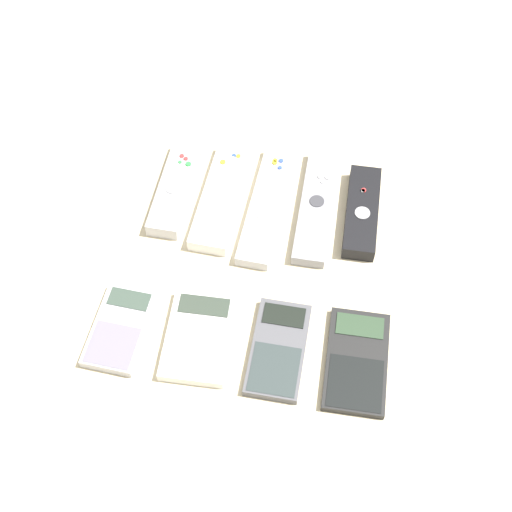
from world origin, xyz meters
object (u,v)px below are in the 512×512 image
remote_0 (176,188)px  calculator_0 (120,328)px  calculator_1 (199,337)px  remote_4 (362,212)px  remote_3 (316,206)px  remote_2 (270,206)px  remote_1 (222,197)px  calculator_2 (278,349)px  calculator_3 (357,361)px

remote_0 → calculator_0: size_ratio=1.36×
remote_0 → calculator_1: 0.26m
remote_0 → remote_4: bearing=1.4°
remote_3 → calculator_1: 0.28m
remote_3 → calculator_0: (-0.24, -0.25, -0.00)m
calculator_0 → calculator_1: size_ratio=0.96×
remote_2 → calculator_0: 0.29m
remote_1 → calculator_2: 0.27m
remote_1 → calculator_0: size_ratio=1.56×
remote_4 → calculator_3: remote_4 is taller
remote_2 → remote_0: bearing=179.9°
remote_3 → calculator_0: remote_3 is taller
remote_0 → calculator_0: bearing=-93.5°
remote_0 → remote_1: 0.07m
remote_1 → remote_4: size_ratio=1.26×
calculator_0 → calculator_2: (0.22, 0.01, -0.00)m
remote_2 → remote_4: (0.14, 0.01, 0.00)m
remote_0 → calculator_2: bearing=-49.7°
remote_2 → calculator_3: size_ratio=1.50×
calculator_0 → calculator_1: (0.11, 0.00, 0.00)m
remote_0 → remote_1: bearing=-1.7°
remote_1 → calculator_0: bearing=-108.6°
calculator_0 → calculator_2: 0.22m
remote_2 → calculator_0: (-0.17, -0.24, -0.00)m
remote_3 → remote_4: 0.07m
remote_3 → calculator_3: remote_3 is taller
remote_1 → calculator_3: remote_1 is taller
calculator_3 → calculator_0: bearing=-179.8°
remote_4 → calculator_2: size_ratio=1.13×
calculator_0 → calculator_3: calculator_0 is taller
remote_0 → remote_1: remote_0 is taller
calculator_0 → calculator_3: bearing=4.1°
remote_3 → calculator_1: remote_3 is taller
remote_0 → remote_2: remote_0 is taller
calculator_2 → remote_3: bearing=85.6°
calculator_0 → remote_2: bearing=57.8°
remote_4 → calculator_3: bearing=-87.3°
remote_1 → remote_2: 0.07m
remote_1 → calculator_2: size_ratio=1.42×
remote_1 → calculator_3: 0.33m
remote_0 → calculator_3: 0.38m
remote_1 → remote_4: remote_4 is taller
remote_2 → remote_3: size_ratio=1.06×
calculator_3 → remote_3: bearing=108.1°
remote_2 → remote_3: bearing=11.6°
remote_4 → calculator_2: bearing=-111.3°
calculator_3 → remote_0: bearing=140.5°
remote_2 → calculator_2: 0.24m
calculator_0 → calculator_3: size_ratio=0.87×
calculator_2 → calculator_3: (0.10, 0.00, -0.00)m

